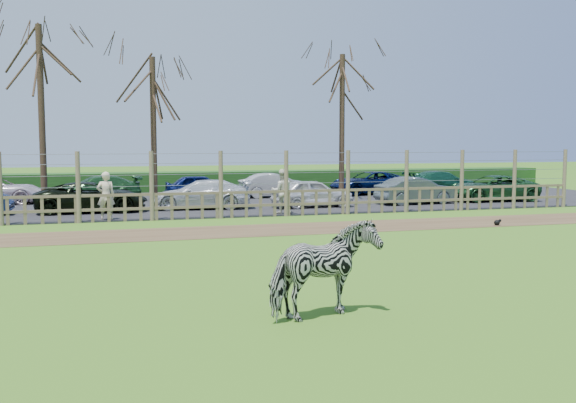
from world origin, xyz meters
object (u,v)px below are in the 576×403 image
object	(u,v)px
tree_left	(40,72)
visitor_b	(282,191)
tree_right	(342,91)
visitor_a	(106,196)
car_10	(201,187)
car_5	(416,190)
zebra	(324,270)
car_4	(313,193)
car_9	(96,189)
car_13	(442,182)
car_12	(369,183)
tree_mid	(153,95)
car_11	(275,185)
car_2	(91,197)
crow	(497,222)
car_6	(492,188)
car_3	(201,194)

from	to	relation	value
tree_left	visitor_b	xyz separation A→B (m)	(9.01, -3.85, -4.71)
tree_right	visitor_a	xyz separation A→B (m)	(-11.09, -5.55, -4.34)
visitor_b	car_10	distance (m)	7.44
visitor_a	car_5	world-z (taller)	visitor_a
car_5	zebra	bearing A→B (deg)	143.76
car_4	car_9	xyz separation A→B (m)	(-8.95, 5.03, 0.00)
car_4	car_13	world-z (taller)	same
zebra	car_10	size ratio (longest dim) A/B	0.53
visitor_b	car_12	bearing A→B (deg)	-124.80
tree_right	car_5	distance (m)	6.11
tree_mid	car_11	size ratio (longest dim) A/B	1.87
car_2	car_11	size ratio (longest dim) A/B	1.19
zebra	car_9	distance (m)	21.72
car_2	car_5	bearing A→B (deg)	-91.32
tree_left	car_2	bearing A→B (deg)	-35.26
visitor_b	crow	world-z (taller)	visitor_b
visitor_a	car_9	distance (m)	7.23
visitor_b	car_13	world-z (taller)	visitor_b
visitor_b	car_11	bearing A→B (deg)	-95.25
car_9	zebra	bearing A→B (deg)	3.98
tree_left	car_9	size ratio (longest dim) A/B	1.90
car_4	visitor_b	bearing A→B (deg)	132.75
visitor_b	car_13	distance (m)	12.92
visitor_a	car_6	distance (m)	17.72
visitor_a	visitor_b	size ratio (longest dim) A/B	1.00
tree_mid	visitor_a	distance (m)	6.75
car_12	car_9	bearing A→B (deg)	-91.72
zebra	car_5	xyz separation A→B (m)	(10.07, 16.45, -0.15)
zebra	car_9	world-z (taller)	zebra
crow	car_11	world-z (taller)	car_11
tree_left	car_10	distance (m)	9.10
car_5	car_6	distance (m)	4.12
crow	car_12	distance (m)	12.83
car_11	car_12	xyz separation A→B (m)	(5.29, 0.44, 0.00)
visitor_a	car_4	distance (m)	8.78
tree_left	car_11	world-z (taller)	tree_left
car_2	car_4	xyz separation A→B (m)	(9.05, -0.55, 0.00)
car_13	car_2	bearing A→B (deg)	98.60
tree_left	car_4	bearing A→B (deg)	-9.72
visitor_a	car_2	world-z (taller)	visitor_a
car_6	car_9	world-z (taller)	same
tree_left	tree_mid	size ratio (longest dim) A/B	1.15
tree_left	car_3	world-z (taller)	tree_left
car_13	car_10	bearing A→B (deg)	84.09
tree_mid	car_2	xyz separation A→B (m)	(-2.64, -2.32, -4.23)
tree_right	zebra	world-z (taller)	tree_right
car_2	car_5	distance (m)	13.98
car_12	car_2	bearing A→B (deg)	-74.30
tree_mid	car_12	world-z (taller)	tree_mid
crow	car_5	world-z (taller)	car_5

